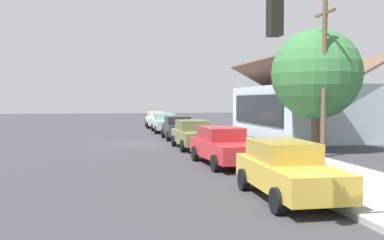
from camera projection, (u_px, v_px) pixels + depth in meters
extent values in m
plane|color=#38383D|center=(140.00, 143.00, 27.07)|extent=(120.00, 120.00, 0.00)
cube|color=#A3A099|center=(224.00, 140.00, 28.17)|extent=(60.00, 4.20, 0.16)
cube|color=silver|center=(156.00, 121.00, 41.85)|extent=(4.57, 1.86, 0.70)
cube|color=beige|center=(156.00, 114.00, 42.26)|extent=(2.21, 1.58, 0.56)
cylinder|color=black|center=(166.00, 125.00, 40.63)|extent=(0.67, 0.24, 0.66)
cylinder|color=black|center=(148.00, 125.00, 40.34)|extent=(0.67, 0.24, 0.66)
cylinder|color=black|center=(163.00, 124.00, 43.39)|extent=(0.67, 0.24, 0.66)
cylinder|color=black|center=(146.00, 124.00, 43.10)|extent=(0.67, 0.24, 0.66)
cube|color=#9ED1BC|center=(165.00, 124.00, 35.93)|extent=(4.65, 1.88, 0.70)
cube|color=#86B1A0|center=(164.00, 117.00, 36.35)|extent=(2.24, 1.63, 0.56)
cylinder|color=black|center=(178.00, 130.00, 34.71)|extent=(0.66, 0.23, 0.66)
cylinder|color=black|center=(156.00, 130.00, 34.36)|extent=(0.66, 0.23, 0.66)
cylinder|color=black|center=(173.00, 127.00, 37.52)|extent=(0.66, 0.23, 0.66)
cylinder|color=black|center=(153.00, 128.00, 37.18)|extent=(0.66, 0.23, 0.66)
cube|color=#2D3035|center=(178.00, 129.00, 29.81)|extent=(4.34, 1.84, 0.70)
cube|color=#27292D|center=(177.00, 120.00, 30.21)|extent=(2.09, 1.61, 0.56)
cylinder|color=black|center=(195.00, 136.00, 28.69)|extent=(0.66, 0.22, 0.66)
cylinder|color=black|center=(168.00, 136.00, 28.34)|extent=(0.66, 0.22, 0.66)
cylinder|color=black|center=(187.00, 133.00, 31.32)|extent=(0.66, 0.22, 0.66)
cylinder|color=black|center=(163.00, 133.00, 30.97)|extent=(0.66, 0.22, 0.66)
cube|color=olive|center=(194.00, 137.00, 24.06)|extent=(4.74, 1.93, 0.70)
cube|color=#61683C|center=(193.00, 125.00, 24.49)|extent=(2.28, 1.68, 0.56)
cylinder|color=black|center=(217.00, 145.00, 22.84)|extent=(0.66, 0.23, 0.66)
cylinder|color=black|center=(183.00, 146.00, 22.45)|extent=(0.66, 0.23, 0.66)
cylinder|color=black|center=(204.00, 140.00, 25.70)|extent=(0.66, 0.23, 0.66)
cylinder|color=black|center=(174.00, 141.00, 25.31)|extent=(0.66, 0.23, 0.66)
cube|color=red|center=(224.00, 149.00, 17.99)|extent=(4.93, 2.00, 0.70)
cube|color=#A9272B|center=(220.00, 133.00, 18.43)|extent=(2.40, 1.65, 0.56)
cylinder|color=black|center=(257.00, 162.00, 16.78)|extent=(0.67, 0.26, 0.66)
cylinder|color=black|center=(215.00, 163.00, 16.34)|extent=(0.67, 0.26, 0.66)
cylinder|color=black|center=(231.00, 152.00, 19.68)|extent=(0.67, 0.26, 0.66)
cylinder|color=black|center=(195.00, 154.00, 19.24)|extent=(0.67, 0.26, 0.66)
cube|color=gold|center=(288.00, 175.00, 11.80)|extent=(4.57, 1.85, 0.70)
cube|color=gold|center=(282.00, 151.00, 12.22)|extent=(2.21, 1.58, 0.56)
cylinder|color=black|center=(343.00, 198.00, 10.58)|extent=(0.67, 0.24, 0.66)
cylinder|color=black|center=(277.00, 201.00, 10.29)|extent=(0.67, 0.24, 0.66)
cylinder|color=black|center=(297.00, 178.00, 13.35)|extent=(0.67, 0.24, 0.66)
cylinder|color=black|center=(244.00, 179.00, 13.05)|extent=(0.67, 0.24, 0.66)
cube|color=#ADBCC6|center=(300.00, 112.00, 31.43)|extent=(11.94, 6.72, 3.75)
cube|color=black|center=(257.00, 109.00, 30.75)|extent=(9.55, 0.08, 2.10)
cube|color=brown|center=(279.00, 74.00, 30.97)|extent=(12.54, 3.66, 2.05)
cube|color=brown|center=(322.00, 74.00, 31.63)|extent=(12.54, 3.66, 2.05)
cylinder|color=brown|center=(315.00, 125.00, 22.60)|extent=(0.44, 0.44, 2.83)
sphere|color=#38753D|center=(316.00, 74.00, 22.47)|extent=(4.74, 4.74, 4.74)
cube|color=black|center=(275.00, 14.00, 7.83)|extent=(0.28, 0.24, 0.80)
sphere|color=red|center=(272.00, 2.00, 7.96)|extent=(0.16, 0.16, 0.16)
sphere|color=yellow|center=(272.00, 16.00, 7.97)|extent=(0.16, 0.16, 0.16)
sphere|color=green|center=(272.00, 30.00, 7.99)|extent=(0.16, 0.16, 0.16)
cylinder|color=brown|center=(324.00, 79.00, 20.40)|extent=(0.24, 0.24, 7.50)
cube|color=brown|center=(325.00, 13.00, 20.24)|extent=(1.80, 0.12, 0.12)
cylinder|color=red|center=(187.00, 129.00, 33.65)|extent=(0.22, 0.22, 0.55)
sphere|color=red|center=(187.00, 125.00, 33.63)|extent=(0.18, 0.18, 0.18)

